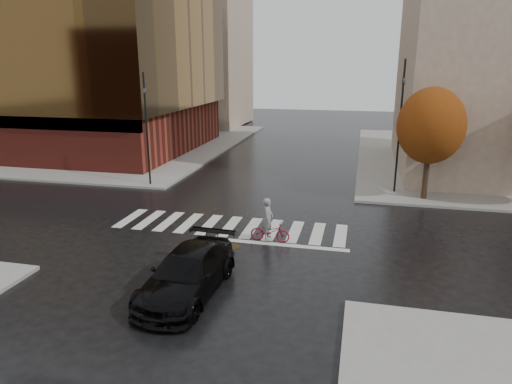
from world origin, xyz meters
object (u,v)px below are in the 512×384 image
(cyclist, at_px, (269,227))
(traffic_light_ne, at_px, (401,117))
(sedan, at_px, (187,273))
(traffic_light_nw, at_px, (146,122))
(fire_hydrant, at_px, (137,166))

(cyclist, bearing_deg, traffic_light_ne, -31.92)
(sedan, height_order, traffic_light_nw, traffic_light_nw)
(traffic_light_ne, relative_size, fire_hydrant, 12.16)
(sedan, bearing_deg, traffic_light_ne, 64.98)
(traffic_light_nw, distance_m, traffic_light_ne, 15.86)
(sedan, height_order, fire_hydrant, sedan)
(cyclist, xyz_separation_m, traffic_light_ne, (6.06, 9.59, 4.10))
(cyclist, xyz_separation_m, fire_hydrant, (-12.32, 11.00, -0.19))
(cyclist, distance_m, traffic_light_nw, 12.90)
(traffic_light_ne, distance_m, fire_hydrant, 18.93)
(sedan, height_order, traffic_light_ne, traffic_light_ne)
(fire_hydrant, bearing_deg, cyclist, -41.75)
(sedan, distance_m, cyclist, 5.81)
(traffic_light_ne, bearing_deg, fire_hydrant, -27.78)
(cyclist, distance_m, fire_hydrant, 16.52)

